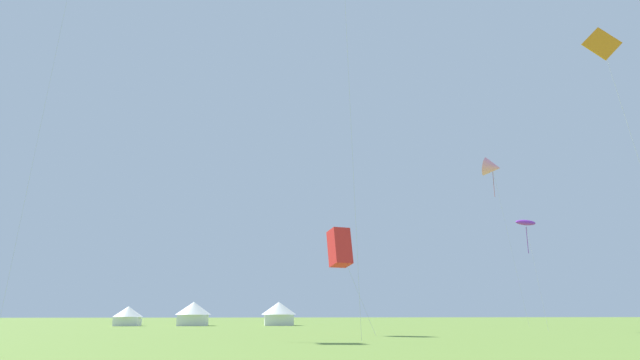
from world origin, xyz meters
TOP-DOWN VIEW (x-y plane):
  - kite_purple_parafoil at (20.71, 41.16)m, footprint 2.36×2.56m
  - kite_red_box at (1.78, 34.17)m, footprint 3.05×3.28m
  - kite_pink_delta at (24.59, 54.99)m, footprint 4.12×3.32m
  - kite_orange_diamond at (17.55, 23.51)m, footprint 2.60×2.58m
  - festival_tent_center at (-19.81, 65.32)m, footprint 3.62×3.62m
  - festival_tent_left at (-11.85, 65.32)m, footprint 4.49×4.49m
  - festival_tent_right at (-1.05, 65.32)m, footprint 4.53×4.53m

SIDE VIEW (x-z plane):
  - festival_tent_center at x=-19.81m, z-range 0.13..2.48m
  - festival_tent_left at x=-11.85m, z-range 0.16..3.08m
  - festival_tent_right at x=-1.05m, z-range 0.16..3.10m
  - kite_red_box at x=1.78m, z-range 2.43..10.25m
  - kite_purple_parafoil at x=20.71m, z-range 4.70..14.86m
  - kite_orange_diamond at x=17.55m, z-range 8.52..28.50m
  - kite_pink_delta at x=24.59m, z-range 8.88..29.38m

